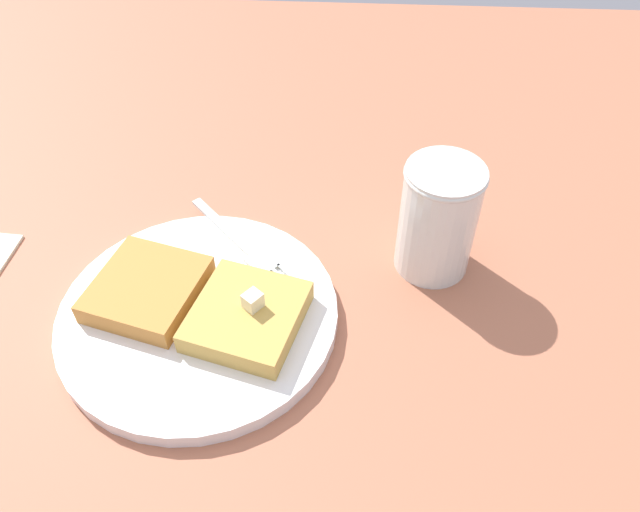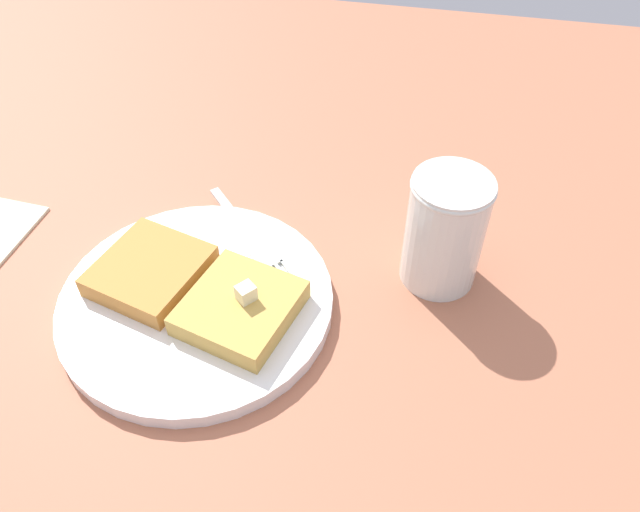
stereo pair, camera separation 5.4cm
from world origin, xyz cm
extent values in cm
cube|color=#A76247|center=(0.00, 0.00, 1.46)|extent=(122.04, 122.04, 2.92)
cylinder|color=white|center=(2.73, 4.35, 3.64)|extent=(24.24, 24.24, 1.44)
torus|color=#23536E|center=(2.73, 4.35, 3.96)|extent=(24.24, 24.24, 0.80)
cube|color=gold|center=(-1.83, 5.60, 5.37)|extent=(10.78, 11.14, 2.01)
cube|color=#BD7A34|center=(7.28, 3.11, 5.37)|extent=(10.78, 11.14, 2.01)
cube|color=#F7EFC2|center=(-2.41, 5.31, 7.11)|extent=(1.95, 1.97, 1.47)
cube|color=silver|center=(2.25, -6.06, 4.54)|extent=(7.48, 7.92, 0.36)
cube|color=silver|center=(-2.12, -1.39, 4.54)|extent=(3.52, 3.55, 0.36)
cube|color=silver|center=(-4.77, 0.24, 4.54)|extent=(2.42, 2.56, 0.36)
cube|color=silver|center=(-4.37, 0.62, 4.54)|extent=(2.42, 2.56, 0.36)
cube|color=silver|center=(-3.97, 0.99, 4.54)|extent=(2.42, 2.56, 0.36)
cube|color=silver|center=(-3.57, 1.37, 4.54)|extent=(2.42, 2.56, 0.36)
cylinder|color=#4A1F08|center=(-17.99, -3.94, 6.59)|extent=(6.40, 6.40, 7.34)
cylinder|color=silver|center=(-17.99, -3.94, 8.48)|extent=(6.96, 6.96, 11.13)
torus|color=silver|center=(-17.99, -3.94, 13.60)|extent=(7.18, 7.18, 0.50)
camera|label=1|loc=(-9.84, 37.88, 46.27)|focal=35.00mm
camera|label=2|loc=(-15.21, 37.18, 46.27)|focal=35.00mm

